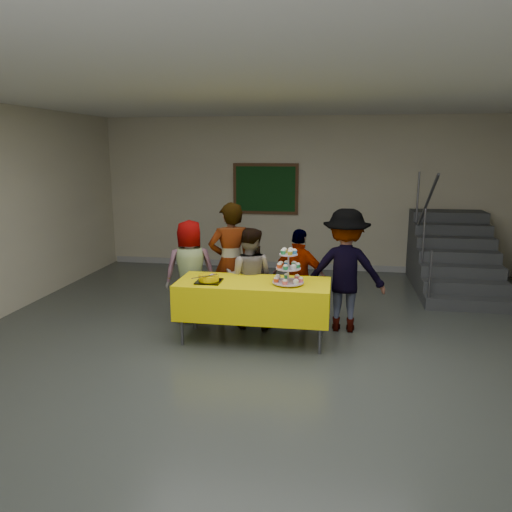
{
  "coord_description": "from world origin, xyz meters",
  "views": [
    {
      "loc": [
        0.72,
        -4.86,
        2.36
      ],
      "look_at": [
        -0.29,
        1.19,
        1.05
      ],
      "focal_mm": 35.0,
      "sensor_mm": 36.0,
      "label": 1
    }
  ],
  "objects": [
    {
      "name": "room_shell",
      "position": [
        0.0,
        0.02,
        2.13
      ],
      "size": [
        10.0,
        10.04,
        3.02
      ],
      "color": "#4C514C",
      "rests_on": "ground"
    },
    {
      "name": "bake_table",
      "position": [
        -0.29,
        0.99,
        0.56
      ],
      "size": [
        1.88,
        0.78,
        0.77
      ],
      "color": "#595960",
      "rests_on": "ground"
    },
    {
      "name": "cupcake_stand",
      "position": [
        0.14,
        0.93,
        0.95
      ],
      "size": [
        0.38,
        0.38,
        0.44
      ],
      "color": "silver",
      "rests_on": "bake_table"
    },
    {
      "name": "bear_cake",
      "position": [
        -0.83,
        0.88,
        0.83
      ],
      "size": [
        0.32,
        0.36,
        0.12
      ],
      "color": "black",
      "rests_on": "bake_table"
    },
    {
      "name": "schoolchild_a",
      "position": [
        -1.29,
        1.62,
        0.71
      ],
      "size": [
        0.8,
        0.65,
        1.43
      ],
      "primitive_type": "imported",
      "rotation": [
        0.0,
        0.0,
        3.46
      ],
      "color": "slate",
      "rests_on": "ground"
    },
    {
      "name": "schoolchild_b",
      "position": [
        -0.73,
        1.67,
        0.84
      ],
      "size": [
        0.72,
        0.6,
        1.67
      ],
      "primitive_type": "imported",
      "rotation": [
        0.0,
        0.0,
        3.53
      ],
      "color": "slate",
      "rests_on": "ground"
    },
    {
      "name": "schoolchild_c",
      "position": [
        -0.43,
        1.49,
        0.68
      ],
      "size": [
        0.69,
        0.55,
        1.36
      ],
      "primitive_type": "imported",
      "rotation": [
        0.0,
        0.0,
        3.08
      ],
      "color": "slate",
      "rests_on": "ground"
    },
    {
      "name": "schoolchild_d",
      "position": [
        0.22,
        1.65,
        0.67
      ],
      "size": [
        0.84,
        0.55,
        1.33
      ],
      "primitive_type": "imported",
      "rotation": [
        0.0,
        0.0,
        2.83
      ],
      "color": "slate",
      "rests_on": "ground"
    },
    {
      "name": "schoolchild_e",
      "position": [
        0.83,
        1.6,
        0.81
      ],
      "size": [
        1.07,
        0.65,
        1.62
      ],
      "primitive_type": "imported",
      "rotation": [
        0.0,
        0.0,
        3.1
      ],
      "color": "slate",
      "rests_on": "ground"
    },
    {
      "name": "staircase",
      "position": [
        2.7,
        4.13,
        0.49
      ],
      "size": [
        1.3,
        2.4,
        2.04
      ],
      "color": "#424447",
      "rests_on": "ground"
    },
    {
      "name": "noticeboard",
      "position": [
        -0.73,
        4.96,
        1.6
      ],
      "size": [
        1.3,
        0.05,
        1.0
      ],
      "color": "#472B16",
      "rests_on": "ground"
    }
  ]
}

